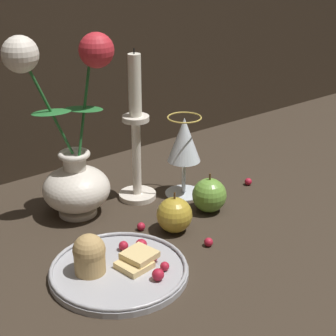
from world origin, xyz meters
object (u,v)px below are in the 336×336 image
wine_glass (184,143)px  vase (73,158)px  plate_with_pastries (114,266)px  apple_near_glass (209,195)px  candlestick (136,139)px  apple_beside_vase (174,215)px

wine_glass → vase: bearing=165.9°
plate_with_pastries → apple_near_glass: 0.27m
candlestick → apple_beside_vase: (-0.02, -0.15, -0.09)m
wine_glass → apple_near_glass: 0.12m
plate_with_pastries → candlestick: 0.29m
wine_glass → candlestick: size_ratio=0.55×
vase → candlestick: size_ratio=1.15×
vase → apple_beside_vase: 0.21m
plate_with_pastries → wine_glass: bearing=30.5°
plate_with_pastries → apple_beside_vase: bearing=17.5°
wine_glass → apple_beside_vase: bearing=-135.4°
apple_beside_vase → plate_with_pastries: bearing=-162.5°
vase → plate_with_pastries: size_ratio=1.57×
vase → apple_near_glass: 0.27m
apple_near_glass → wine_glass: bearing=84.1°
apple_near_glass → apple_beside_vase: bearing=-168.8°
vase → wine_glass: (0.22, -0.05, -0.01)m
vase → plate_with_pastries: 0.24m
candlestick → apple_near_glass: bearing=-59.9°
wine_glass → apple_beside_vase: wine_glass is taller
plate_with_pastries → wine_glass: wine_glass is taller
vase → apple_beside_vase: (0.11, -0.16, -0.08)m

